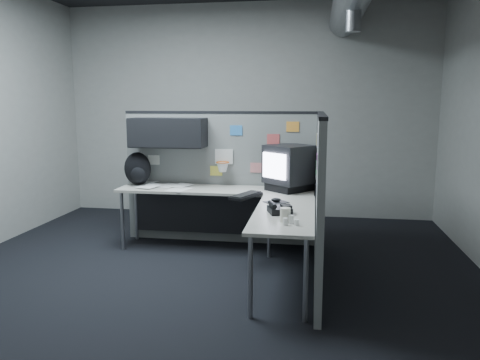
% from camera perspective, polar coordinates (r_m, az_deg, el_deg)
% --- Properties ---
extents(room, '(5.62, 5.62, 3.22)m').
position_cam_1_polar(room, '(4.36, 2.76, 14.20)').
color(room, black).
rests_on(room, ground).
extents(partition_back, '(2.44, 0.42, 1.63)m').
position_cam_1_polar(partition_back, '(5.75, -4.01, 2.05)').
color(partition_back, slate).
rests_on(partition_back, ground).
extents(partition_right, '(0.07, 2.23, 1.63)m').
position_cam_1_polar(partition_right, '(4.63, 9.64, -2.10)').
color(partition_right, slate).
rests_on(partition_right, ground).
extents(desk, '(2.31, 2.11, 0.73)m').
position_cam_1_polar(desk, '(5.22, -1.00, -2.95)').
color(desk, '#B5B0A4').
rests_on(desk, ground).
extents(monitor, '(0.65, 0.65, 0.52)m').
position_cam_1_polar(monitor, '(5.39, 6.05, 1.57)').
color(monitor, black).
rests_on(monitor, desk).
extents(keyboard, '(0.33, 0.48, 0.04)m').
position_cam_1_polar(keyboard, '(5.00, 0.73, -1.91)').
color(keyboard, black).
rests_on(keyboard, desk).
extents(mouse, '(0.28, 0.27, 0.05)m').
position_cam_1_polar(mouse, '(4.76, 4.43, -2.55)').
color(mouse, black).
rests_on(mouse, desk).
extents(phone, '(0.25, 0.26, 0.10)m').
position_cam_1_polar(phone, '(4.30, 4.80, -3.55)').
color(phone, black).
rests_on(phone, desk).
extents(bottles, '(0.14, 0.16, 0.08)m').
position_cam_1_polar(bottles, '(3.94, 6.01, -4.84)').
color(bottles, silver).
rests_on(bottles, desk).
extents(cup, '(0.11, 0.11, 0.12)m').
position_cam_1_polar(cup, '(3.99, 5.54, -4.26)').
color(cup, beige).
rests_on(cup, desk).
extents(papers, '(0.81, 0.68, 0.02)m').
position_cam_1_polar(papers, '(5.74, -9.54, -0.67)').
color(papers, white).
rests_on(papers, desk).
extents(backpack, '(0.34, 0.31, 0.41)m').
position_cam_1_polar(backpack, '(5.84, -12.37, 1.29)').
color(backpack, black).
rests_on(backpack, desk).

